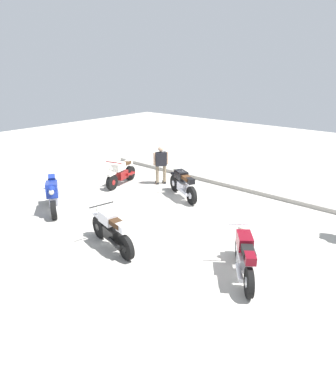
% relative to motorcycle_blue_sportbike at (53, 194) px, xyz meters
% --- Properties ---
extents(ground_plane, '(40.00, 40.00, 0.00)m').
position_rel_motorcycle_blue_sportbike_xyz_m(ground_plane, '(3.89, 1.30, -0.59)').
color(ground_plane, '#B7B2A8').
extents(curb_edge, '(14.00, 0.30, 0.15)m').
position_rel_motorcycle_blue_sportbike_xyz_m(curb_edge, '(3.89, 5.90, -0.52)').
color(curb_edge, '#9C978F').
rests_on(curb_edge, ground).
extents(motorcycle_blue_sportbike, '(1.75, 1.20, 1.14)m').
position_rel_motorcycle_blue_sportbike_xyz_m(motorcycle_blue_sportbike, '(0.00, 0.00, 0.00)').
color(motorcycle_blue_sportbike, black).
rests_on(motorcycle_blue_sportbike, ground).
extents(motorcycle_maroon_cruiser, '(1.35, 1.74, 1.09)m').
position_rel_motorcycle_blue_sportbike_xyz_m(motorcycle_maroon_cruiser, '(6.62, 0.73, -0.07)').
color(motorcycle_maroon_cruiser, black).
rests_on(motorcycle_maroon_cruiser, ground).
extents(motorcycle_black_cruiser, '(1.92, 1.07, 1.09)m').
position_rel_motorcycle_blue_sportbike_xyz_m(motorcycle_black_cruiser, '(2.51, 3.74, -0.07)').
color(motorcycle_black_cruiser, black).
rests_on(motorcycle_black_cruiser, ground).
extents(motorcycle_cream_vintage, '(0.80, 1.92, 1.07)m').
position_rel_motorcycle_blue_sportbike_xyz_m(motorcycle_cream_vintage, '(-0.29, 3.28, -0.11)').
color(motorcycle_cream_vintage, black).
rests_on(motorcycle_cream_vintage, ground).
extents(motorcycle_silver_cruiser, '(2.07, 0.82, 1.09)m').
position_rel_motorcycle_blue_sportbike_xyz_m(motorcycle_silver_cruiser, '(3.36, -0.37, -0.07)').
color(motorcycle_silver_cruiser, black).
rests_on(motorcycle_silver_cruiser, ground).
extents(person_in_black_shirt, '(0.49, 0.56, 1.57)m').
position_rel_motorcycle_blue_sportbike_xyz_m(person_in_black_shirt, '(0.88, 4.38, 0.29)').
color(person_in_black_shirt, gray).
rests_on(person_in_black_shirt, ground).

